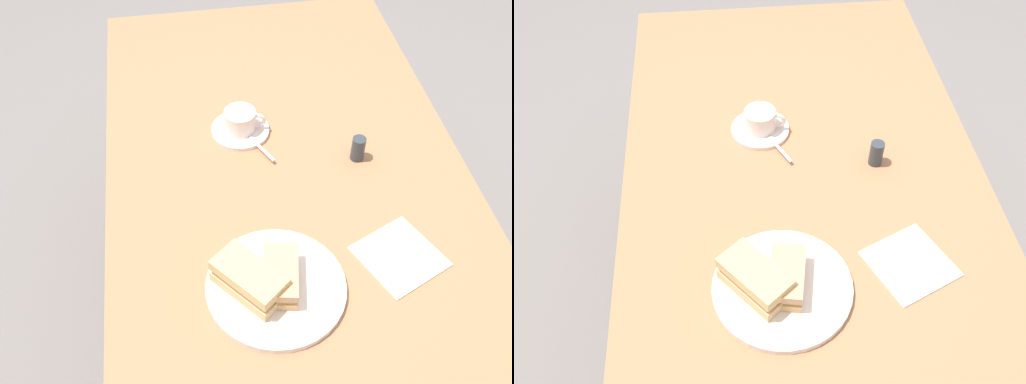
% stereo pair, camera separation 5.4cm
% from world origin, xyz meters
% --- Properties ---
extents(ground_plane, '(6.00, 6.00, 0.00)m').
position_xyz_m(ground_plane, '(0.00, 0.00, 0.00)').
color(ground_plane, slate).
extents(dining_table, '(1.35, 0.83, 0.70)m').
position_xyz_m(dining_table, '(0.00, 0.00, 0.61)').
color(dining_table, '#A16E49').
rests_on(dining_table, ground_plane).
extents(sandwich_plate, '(0.27, 0.27, 0.01)m').
position_xyz_m(sandwich_plate, '(-0.36, 0.09, 0.71)').
color(sandwich_plate, silver).
rests_on(sandwich_plate, dining_table).
extents(sandwich_front, '(0.14, 0.09, 0.05)m').
position_xyz_m(sandwich_front, '(-0.35, 0.08, 0.74)').
color(sandwich_front, tan).
rests_on(sandwich_front, sandwich_plate).
extents(sandwich_back, '(0.16, 0.15, 0.06)m').
position_xyz_m(sandwich_back, '(-0.36, 0.14, 0.75)').
color(sandwich_back, tan).
rests_on(sandwich_back, sandwich_plate).
extents(coffee_saucer, '(0.14, 0.14, 0.01)m').
position_xyz_m(coffee_saucer, '(0.10, 0.09, 0.71)').
color(coffee_saucer, silver).
rests_on(coffee_saucer, dining_table).
extents(coffee_cup, '(0.08, 0.10, 0.05)m').
position_xyz_m(coffee_cup, '(0.10, 0.09, 0.74)').
color(coffee_cup, silver).
rests_on(coffee_cup, coffee_saucer).
extents(spoon, '(0.09, 0.05, 0.01)m').
position_xyz_m(spoon, '(0.04, 0.06, 0.71)').
color(spoon, silver).
rests_on(spoon, coffee_saucer).
extents(napkin, '(0.20, 0.20, 0.00)m').
position_xyz_m(napkin, '(-0.32, -0.18, 0.70)').
color(napkin, white).
rests_on(napkin, dining_table).
extents(salt_shaker, '(0.03, 0.03, 0.06)m').
position_xyz_m(salt_shaker, '(-0.03, -0.17, 0.73)').
color(salt_shaker, '#33383D').
rests_on(salt_shaker, dining_table).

